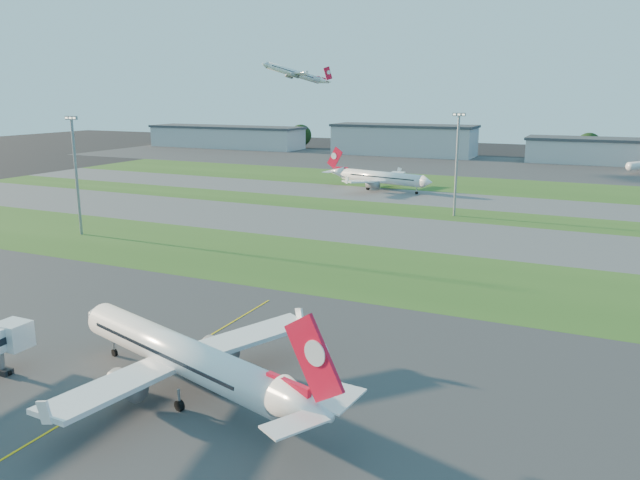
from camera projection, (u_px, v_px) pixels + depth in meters
The scene contains 21 objects.
ground at pixel (97, 374), 69.63m from camera, with size 700.00×700.00×0.00m, color black.
apron_near at pixel (97, 374), 69.63m from camera, with size 300.00×70.00×0.01m, color #333335.
grass_strip_a at pixel (304, 262), 115.52m from camera, with size 300.00×34.00×0.01m, color #2C531B.
taxiway_a at pixel (367, 228), 144.64m from camera, with size 300.00×32.00×0.01m, color #515154.
grass_strip_b at pixel (400, 210), 166.70m from camera, with size 300.00×18.00×0.01m, color #2C531B.
taxiway_b at pixel (423, 198), 186.11m from camera, with size 300.00×26.00×0.01m, color #515154.
grass_strip_c at pixel (449, 184), 215.23m from camera, with size 300.00×40.00×0.01m, color #2C531B.
apron_far at pixel (482, 166), 268.17m from camera, with size 400.00×80.00×0.01m, color #333335.
yellow_line at pixel (132, 382), 67.58m from camera, with size 0.25×60.00×0.02m, color gold.
airliner_parked at pixel (180, 355), 64.60m from camera, with size 36.53×30.75×11.73m.
airliner_taxiing at pixel (381, 178), 199.65m from camera, with size 36.47×30.57×11.57m.
airliner_departing at pixel (294, 73), 273.36m from camera, with size 23.06×21.98×9.43m.
light_mast_west at pixel (76, 168), 134.66m from camera, with size 3.20×0.70×25.80m.
light_mast_centre at pixel (457, 158), 155.36m from camera, with size 3.20×0.70×25.80m.
hangar_far_west at pixel (226, 137), 354.75m from camera, with size 91.80×23.00×12.20m.
hangar_west at pixel (403, 140), 311.34m from camera, with size 71.40×23.00×15.20m.
hangar_east at pixel (624, 152), 270.78m from camera, with size 81.60×23.00×11.20m.
tree_far_west at pixel (183, 133), 382.54m from camera, with size 11.00×11.00×12.00m.
tree_west at pixel (301, 135), 351.35m from camera, with size 12.10×12.10×13.20m.
tree_mid_west at pixel (458, 143), 311.20m from camera, with size 9.90×9.90×10.80m.
tree_mid_east at pixel (589, 145), 289.02m from camera, with size 11.55×11.55×12.60m.
Camera 1 is at (49.71, -47.80, 30.64)m, focal length 35.00 mm.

